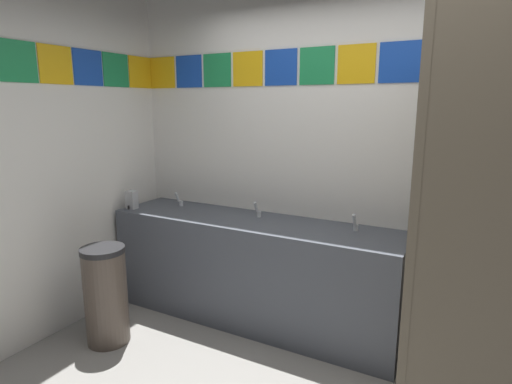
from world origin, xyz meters
name	(u,v)px	position (x,y,z in m)	size (l,w,h in m)	color
wall_back	(354,149)	(0.00, 1.47, 1.42)	(3.88, 0.09, 2.82)	white
wall_side	(4,154)	(-1.98, 0.00, 1.42)	(0.09, 2.87, 2.82)	white
vanity_counter	(252,269)	(-0.70, 1.14, 0.44)	(2.39, 0.58, 0.85)	#4C515B
faucet_left	(180,201)	(-1.49, 1.23, 0.90)	(0.04, 0.10, 0.14)	silver
faucet_center	(258,211)	(-0.70, 1.23, 0.90)	(0.04, 0.10, 0.14)	silver
faucet_right	(355,224)	(0.10, 1.23, 0.90)	(0.04, 0.10, 0.14)	silver
soap_dispenser	(132,200)	(-1.81, 0.97, 0.93)	(0.09, 0.09, 0.16)	#B7BABF
stall_divider	(462,245)	(0.82, 0.44, 1.10)	(0.92, 1.47, 2.20)	#726651
trash_bin	(106,295)	(-1.48, 0.33, 0.37)	(0.32, 0.32, 0.74)	brown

